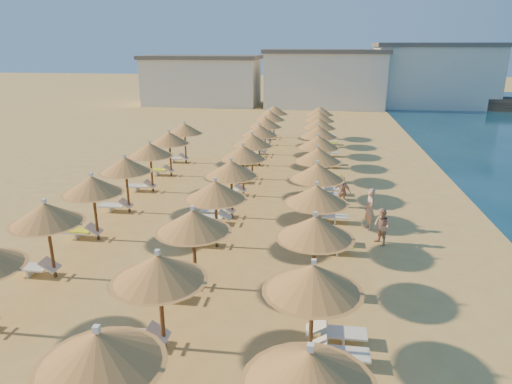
# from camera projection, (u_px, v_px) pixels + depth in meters

# --- Properties ---
(ground) EXTENTS (220.00, 220.00, 0.00)m
(ground) POSITION_uv_depth(u_px,v_px,m) (266.00, 256.00, 17.88)
(ground) COLOR tan
(ground) RESTS_ON ground
(hotel_blocks) EXTENTS (46.13, 10.73, 8.10)m
(hotel_blocks) POSITION_uv_depth(u_px,v_px,m) (327.00, 78.00, 60.15)
(hotel_blocks) COLOR silver
(hotel_blocks) RESTS_ON ground
(parasol_row_east) EXTENTS (2.54, 38.99, 2.94)m
(parasol_row_east) POSITION_uv_depth(u_px,v_px,m) (318.00, 164.00, 22.13)
(parasol_row_east) COLOR brown
(parasol_row_east) RESTS_ON ground
(parasol_row_west) EXTENTS (2.54, 38.99, 2.94)m
(parasol_row_west) POSITION_uv_depth(u_px,v_px,m) (238.00, 161.00, 22.65)
(parasol_row_west) COLOR brown
(parasol_row_west) RESTS_ON ground
(parasol_row_inland) EXTENTS (2.54, 22.42, 2.94)m
(parasol_row_inland) POSITION_uv_depth(u_px,v_px,m) (125.00, 166.00, 21.76)
(parasol_row_inland) COLOR brown
(parasol_row_inland) RESTS_ON ground
(loungers) EXTENTS (12.16, 37.04, 0.66)m
(loungers) POSITION_uv_depth(u_px,v_px,m) (250.00, 203.00, 22.75)
(loungers) COLOR silver
(loungers) RESTS_ON ground
(beachgoer_b) EXTENTS (0.91, 0.96, 1.56)m
(beachgoer_b) POSITION_uv_depth(u_px,v_px,m) (381.00, 227.00, 18.63)
(beachgoer_b) COLOR tan
(beachgoer_b) RESTS_ON ground
(beachgoer_c) EXTENTS (1.03, 0.75, 1.62)m
(beachgoer_c) POSITION_uv_depth(u_px,v_px,m) (342.00, 192.00, 22.93)
(beachgoer_c) COLOR tan
(beachgoer_c) RESTS_ON ground
(beachgoer_a) EXTENTS (0.58, 0.77, 1.90)m
(beachgoer_a) POSITION_uv_depth(u_px,v_px,m) (369.00, 209.00, 20.18)
(beachgoer_a) COLOR tan
(beachgoer_a) RESTS_ON ground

